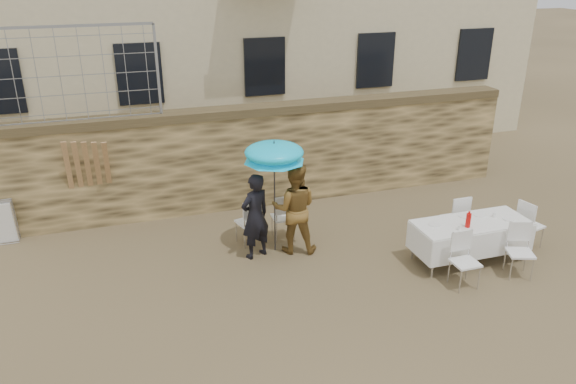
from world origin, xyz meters
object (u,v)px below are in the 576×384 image
object	(u,v)px
umbrella	(274,156)
table_chair_side	(530,224)
man_suit	(255,216)
soda_bottle	(468,220)
table_chair_front_left	(466,261)
couple_chair_left	(248,221)
banquet_table	(472,224)
couple_chair_right	(283,216)
table_chair_front_right	(521,252)
table_chair_back	(455,217)
chair_stack_right	(4,220)
woman_dress	(294,208)

from	to	relation	value
umbrella	table_chair_side	xyz separation A→B (m)	(4.68, -1.33, -1.43)
man_suit	soda_bottle	size ratio (longest dim) A/B	6.30
man_suit	table_chair_front_left	xyz separation A→B (m)	(3.08, -2.08, -0.34)
couple_chair_left	table_chair_side	bearing A→B (deg)	145.92
banquet_table	soda_bottle	size ratio (longest dim) A/B	8.08
couple_chair_right	soda_bottle	bearing A→B (deg)	144.94
banquet_table	table_chair_front_left	xyz separation A→B (m)	(-0.60, -0.75, -0.25)
umbrella	couple_chair_right	xyz separation A→B (m)	(0.30, 0.45, -1.43)
couple_chair_right	soda_bottle	xyz separation A→B (m)	(2.78, -2.03, 0.43)
umbrella	table_chair_front_left	distance (m)	3.73
table_chair_front_right	table_chair_back	xyz separation A→B (m)	(-0.30, 1.55, 0.00)
man_suit	table_chair_front_right	xyz separation A→B (m)	(4.18, -2.08, -0.34)
couple_chair_left	soda_bottle	world-z (taller)	soda_bottle
couple_chair_left	banquet_table	bearing A→B (deg)	138.17
man_suit	table_chair_back	size ratio (longest dim) A/B	1.71
soda_bottle	table_chair_front_left	distance (m)	0.84
table_chair_back	chair_stack_right	xyz separation A→B (m)	(-8.37, 2.59, -0.02)
banquet_table	table_chair_back	size ratio (longest dim) A/B	2.19
man_suit	table_chair_front_left	size ratio (longest dim) A/B	1.71
man_suit	couple_chair_right	distance (m)	0.95
umbrella	soda_bottle	size ratio (longest dim) A/B	7.77
umbrella	soda_bottle	xyz separation A→B (m)	(3.08, -1.58, -1.00)
couple_chair_left	couple_chair_right	size ratio (longest dim) A/B	1.00
table_chair_back	woman_dress	bearing A→B (deg)	-9.66
table_chair_front_right	banquet_table	bearing A→B (deg)	143.68
umbrella	couple_chair_right	bearing A→B (deg)	56.31
woman_dress	table_chair_front_right	bearing A→B (deg)	167.60
man_suit	chair_stack_right	xyz separation A→B (m)	(-4.50, 2.07, -0.36)
umbrella	table_chair_back	size ratio (longest dim) A/B	2.11
soda_bottle	couple_chair_right	bearing A→B (deg)	143.87
table_chair_back	table_chair_side	size ratio (longest dim) A/B	1.00
man_suit	woman_dress	size ratio (longest dim) A/B	0.94
table_chair_front_right	table_chair_back	world-z (taller)	same
table_chair_front_right	chair_stack_right	bearing A→B (deg)	174.45
banquet_table	couple_chair_right	bearing A→B (deg)	147.77
couple_chair_right	table_chair_back	distance (m)	3.35
couple_chair_left	table_chair_side	xyz separation A→B (m)	(5.08, -1.78, 0.00)
umbrella	banquet_table	xyz separation A→B (m)	(3.28, -1.43, -1.18)
couple_chair_left	chair_stack_right	distance (m)	4.74
banquet_table	table_chair_side	size ratio (longest dim) A/B	2.19
man_suit	chair_stack_right	distance (m)	4.96
umbrella	table_chair_back	world-z (taller)	umbrella
couple_chair_right	table_chair_side	distance (m)	4.72
umbrella	table_chair_front_left	bearing A→B (deg)	-39.12
table_chair_side	woman_dress	bearing A→B (deg)	61.50
woman_dress	couple_chair_right	size ratio (longest dim) A/B	1.82
table_chair_front_left	table_chair_side	world-z (taller)	same
table_chair_front_right	chair_stack_right	xyz separation A→B (m)	(-8.67, 4.14, -0.02)
table_chair_front_left	table_chair_front_right	bearing A→B (deg)	-0.31
man_suit	couple_chair_right	bearing A→B (deg)	-164.51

